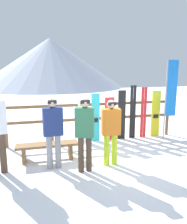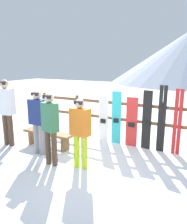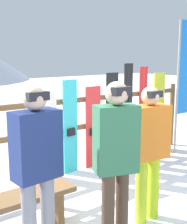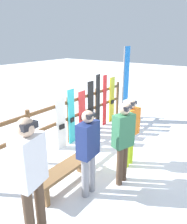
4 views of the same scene
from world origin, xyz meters
name	(u,v)px [view 1 (image 1 of 4)]	position (x,y,z in m)	size (l,w,h in m)	color
ground_plane	(110,161)	(0.00, 0.00, 0.00)	(40.00, 40.00, 0.00)	white
mountain_backdrop	(50,63)	(0.00, 23.63, 3.00)	(18.00, 18.00, 6.00)	#B2BCD1
fence	(94,117)	(0.00, 1.63, 0.76)	(5.28, 0.10, 1.29)	brown
bench	(47,148)	(-1.48, 0.42, 0.33)	(1.50, 0.36, 0.43)	brown
person_plaid_green	(85,129)	(-0.71, -0.38, 0.97)	(0.44, 0.33, 1.65)	#4C3828
person_orange	(111,128)	(-0.06, -0.19, 0.89)	(0.46, 0.30, 1.54)	#B7D826
person_navy	(53,128)	(-1.36, -0.06, 0.94)	(0.44, 0.26, 1.62)	gray
snowboard_white	(83,121)	(-0.36, 1.57, 0.67)	(0.30, 0.07, 1.35)	white
snowboard_cyan	(96,118)	(0.04, 1.57, 0.75)	(0.27, 0.07, 1.50)	#2DBFCC
snowboard_red	(109,119)	(0.50, 1.57, 0.68)	(0.32, 0.07, 1.37)	red
snowboard_black_stripe	(122,115)	(0.90, 1.57, 0.78)	(0.24, 0.07, 1.58)	black
ski_pair_black	(133,112)	(1.28, 1.57, 0.86)	(0.19, 0.02, 1.72)	black
ski_pair_red	(144,113)	(1.67, 1.57, 0.83)	(0.19, 0.02, 1.66)	red
snowboard_yellow	(156,114)	(2.11, 1.57, 0.76)	(0.32, 0.06, 1.53)	yellow
rental_flag	(170,93)	(2.35, 1.23, 1.50)	(0.40, 0.04, 2.50)	#99999E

